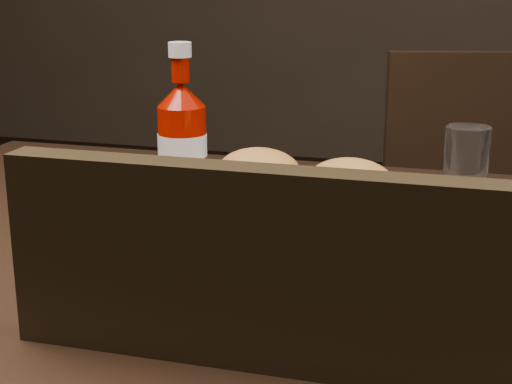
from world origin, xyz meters
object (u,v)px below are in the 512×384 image
(ketchup_bottle, at_px, (183,154))
(dining_table, at_px, (261,255))
(chair_far, at_px, (465,269))
(tumbler, at_px, (466,161))
(plate, at_px, (254,230))

(ketchup_bottle, bearing_deg, dining_table, -43.73)
(ketchup_bottle, bearing_deg, chair_far, 59.16)
(dining_table, xyz_separation_m, ketchup_bottle, (-0.16, 0.15, 0.08))
(dining_table, relative_size, chair_far, 2.62)
(ketchup_bottle, xyz_separation_m, tumbler, (0.38, 0.09, -0.01))
(chair_far, bearing_deg, ketchup_bottle, 43.96)
(tumbler, bearing_deg, chair_far, 89.35)
(dining_table, height_order, chair_far, dining_table)
(plate, relative_size, ketchup_bottle, 2.43)
(chair_far, distance_m, tumbler, 0.68)
(chair_far, xyz_separation_m, tumbler, (-0.01, -0.57, 0.38))
(chair_far, xyz_separation_m, plate, (-0.25, -0.79, 0.33))
(plate, height_order, ketchup_bottle, ketchup_bottle)
(dining_table, distance_m, ketchup_bottle, 0.23)
(dining_table, bearing_deg, ketchup_bottle, 136.27)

